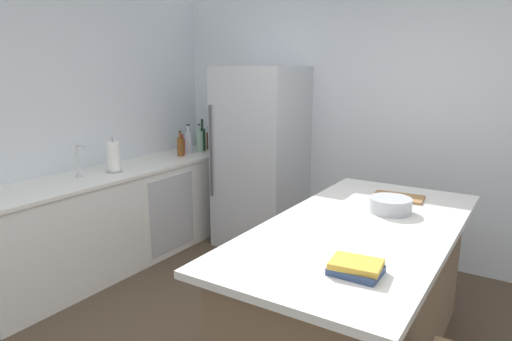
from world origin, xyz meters
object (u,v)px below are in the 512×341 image
Objects in this scene: wine_bottle at (202,139)px; whiskey_bottle at (181,146)px; sink_faucet at (78,159)px; syrup_bottle at (209,140)px; paper_towel_roll at (114,157)px; hot_sauce_bottle at (183,146)px; kitchen_island at (357,294)px; gin_bottle at (199,141)px; mixing_bowl at (390,205)px; soda_bottle at (189,141)px; cutting_board at (398,197)px; refrigerator at (261,158)px; cookbook_stack at (356,268)px.

whiskey_bottle is (0.02, -0.39, -0.03)m from wine_bottle.
sink_faucet is 0.85× the size of wine_bottle.
syrup_bottle is (0.09, 1.68, -0.05)m from sink_faucet.
paper_towel_roll is 1.42× the size of hot_sauce_bottle.
paper_towel_roll is at bearing 175.62° from kitchen_island.
sink_faucet is 0.96× the size of gin_bottle.
paper_towel_roll reaches higher than sink_faucet.
kitchen_island is 2.80m from gin_bottle.
mixing_bowl is (2.48, -1.12, -0.08)m from wine_bottle.
gin_bottle is at bearing 86.82° from whiskey_bottle.
syrup_bottle is 0.87× the size of soda_bottle.
syrup_bottle is at bearing 81.26° from hot_sauce_bottle.
wine_bottle is (0.07, 1.58, -0.02)m from sink_faucet.
kitchen_island is at bearing -31.33° from wine_bottle.
kitchen_island is 2.88m from wine_bottle.
syrup_bottle is at bearing 86.91° from sink_faucet.
cutting_board is (-0.04, 0.35, -0.04)m from mixing_bowl.
wine_bottle is at bearing 175.07° from refrigerator.
sink_faucet is 1.20m from whiskey_bottle.
cutting_board is (2.41, -0.38, -0.09)m from whiskey_bottle.
hot_sauce_bottle is at bearing 145.59° from cookbook_stack.
mixing_bowl is at bearing -82.74° from cutting_board.
soda_bottle is 1.27× the size of cookbook_stack.
syrup_bottle is (0.00, 1.38, -0.03)m from paper_towel_roll.
whiskey_bottle is at bearing 89.88° from paper_towel_roll.
gin_bottle is (-2.37, 1.37, 0.57)m from kitchen_island.
hot_sauce_bottle is at bearing 168.89° from cutting_board.
paper_towel_roll is 0.88× the size of wine_bottle.
cutting_board reaches higher than kitchen_island.
cutting_board is (2.50, 0.81, -0.14)m from sink_faucet.
sink_faucet is 1.40m from soda_bottle.
wine_bottle is 1.31× the size of whiskey_bottle.
hot_sauce_bottle is (-0.04, -0.29, -0.05)m from wine_bottle.
refrigerator reaches higher than soda_bottle.
whiskey_bottle is (0.06, -0.20, -0.02)m from soda_bottle.
syrup_bottle is 0.49m from whiskey_bottle.
refrigerator is 5.91× the size of paper_towel_roll.
cutting_board is at bearing 11.86° from paper_towel_roll.
kitchen_island is 2.82m from soda_bottle.
syrup_bottle is 1.00× the size of mixing_bowl.
paper_towel_roll and soda_bottle have the same top height.
kitchen_island is at bearing -33.26° from syrup_bottle.
gin_bottle is (0.11, 1.49, -0.03)m from sink_faucet.
soda_bottle reaches higher than whiskey_bottle.
wine_bottle is 1.45× the size of cookbook_stack.
kitchen_island is at bearing -101.76° from mixing_bowl.
refrigerator is 0.83m from syrup_bottle.
whiskey_bottle is 2.45m from cutting_board.
syrup_bottle is 1.24× the size of hot_sauce_bottle.
refrigerator reaches higher than cutting_board.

